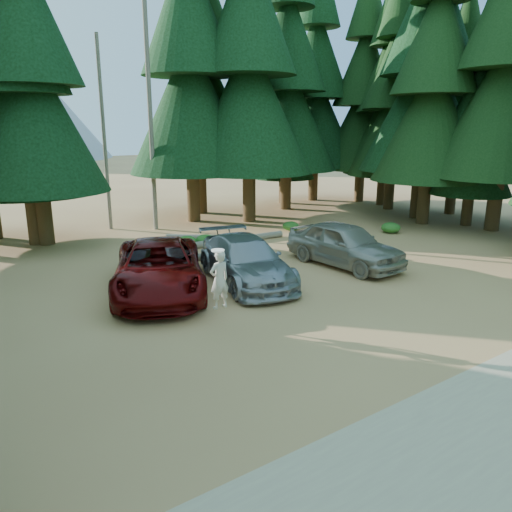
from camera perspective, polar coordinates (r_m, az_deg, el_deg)
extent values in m
plane|color=#B27A4B|center=(15.62, 8.09, -6.18)|extent=(160.00, 160.00, 0.00)
cylinder|color=slate|center=(27.33, -11.99, 15.44)|extent=(0.24, 0.24, 12.00)
cylinder|color=slate|center=(28.02, -16.99, 13.06)|extent=(0.20, 0.20, 10.00)
imported|color=#580707|center=(17.13, -11.05, -1.35)|extent=(5.24, 6.91, 1.74)
imported|color=#A4A6AC|center=(17.96, -1.18, -0.51)|extent=(3.49, 5.97, 1.63)
imported|color=#AAA497|center=(20.40, 10.09, 1.34)|extent=(2.36, 5.29, 1.77)
imported|color=beige|center=(13.91, -4.21, -2.72)|extent=(0.63, 0.44, 1.67)
cylinder|color=white|center=(13.73, -4.38, 0.65)|extent=(0.36, 0.36, 0.04)
cylinder|color=slate|center=(21.34, -4.79, 0.10)|extent=(4.30, 0.91, 0.31)
cylinder|color=slate|center=(24.67, -5.95, 2.09)|extent=(3.09, 2.67, 0.31)
cylinder|color=slate|center=(24.17, -1.98, 1.91)|extent=(4.97, 0.60, 0.32)
ellipsoid|color=#285D1B|center=(22.67, -12.41, 1.07)|extent=(1.11, 1.11, 0.61)
ellipsoid|color=#285D1B|center=(21.20, -12.53, 0.11)|extent=(1.12, 1.12, 0.61)
ellipsoid|color=#285D1B|center=(23.67, -7.88, 1.71)|extent=(0.88, 0.88, 0.49)
ellipsoid|color=#285D1B|center=(23.76, -5.77, 1.85)|extent=(0.93, 0.93, 0.51)
ellipsoid|color=#285D1B|center=(27.02, 3.99, 3.44)|extent=(0.89, 0.89, 0.49)
ellipsoid|color=#285D1B|center=(27.29, 15.15, 3.14)|extent=(1.00, 1.00, 0.55)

